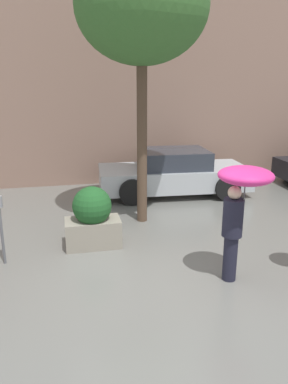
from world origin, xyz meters
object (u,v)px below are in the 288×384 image
Objects in this scene: street_tree at (142,7)px; person_adult at (241,196)px; parking_meter at (0,216)px; parked_car_near at (173,173)px; planter_box at (93,218)px.

person_adult is at bearing -73.22° from street_tree.
parking_meter is (-3.82, 1.44, -0.54)m from person_adult.
person_adult is at bearing 178.46° from parked_car_near.
street_tree is (-0.92, 3.06, 3.17)m from person_adult.
planter_box is 0.96× the size of parking_meter.
street_tree reaches higher than parking_meter.
person_adult reaches higher than parked_car_near.
person_adult is 5.18m from parked_car_near.
planter_box is at bearing 144.30° from parked_car_near.
person_adult is 4.12m from parking_meter.
parked_car_near is (0.44, 5.09, -0.85)m from person_adult.
street_tree is at bearing 29.26° from parking_meter.
person_adult is 0.44× the size of parked_car_near.
planter_box is 3.00m from person_adult.
parked_car_near reaches higher than planter_box.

